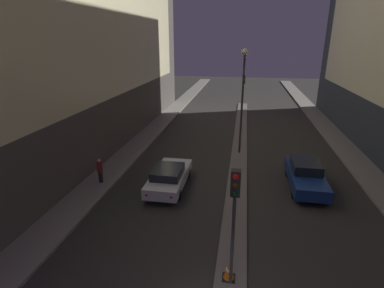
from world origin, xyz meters
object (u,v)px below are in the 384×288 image
(traffic_light_near, at_px, (234,204))
(car_left_lane, at_px, (169,177))
(traffic_cone_near, at_px, (229,271))
(pedestrian_on_left_sidewalk, at_px, (100,170))
(car_right_lane, at_px, (306,175))
(traffic_light_mid, at_px, (243,86))
(street_lamp, at_px, (243,87))

(traffic_light_near, height_order, car_left_lane, traffic_light_near)
(traffic_cone_near, distance_m, car_left_lane, 7.83)
(traffic_cone_near, bearing_deg, pedestrian_on_left_sidewalk, 141.60)
(traffic_cone_near, relative_size, car_right_lane, 0.14)
(pedestrian_on_left_sidewalk, bearing_deg, car_right_lane, 8.20)
(traffic_light_mid, xyz_separation_m, street_lamp, (0.00, -12.46, 1.76))
(car_right_lane, bearing_deg, traffic_light_near, -115.31)
(traffic_cone_near, xyz_separation_m, car_right_lane, (4.09, 8.26, 0.35))
(traffic_cone_near, height_order, pedestrian_on_left_sidewalk, pedestrian_on_left_sidewalk)
(traffic_light_near, relative_size, traffic_cone_near, 6.64)
(car_left_lane, relative_size, car_right_lane, 0.97)
(car_left_lane, bearing_deg, pedestrian_on_left_sidewalk, -176.45)
(car_left_lane, xyz_separation_m, car_right_lane, (8.03, 1.51, 0.06))
(car_right_lane, distance_m, pedestrian_on_left_sidewalk, 12.41)
(street_lamp, bearing_deg, traffic_cone_near, -90.31)
(traffic_light_near, height_order, street_lamp, street_lamp)
(traffic_light_near, xyz_separation_m, traffic_cone_near, (-0.07, 0.22, -2.95))
(street_lamp, distance_m, car_right_lane, 7.72)
(pedestrian_on_left_sidewalk, bearing_deg, traffic_light_mid, 66.69)
(car_left_lane, bearing_deg, traffic_light_mid, 78.02)
(car_right_lane, bearing_deg, street_lamp, 129.07)
(traffic_light_mid, distance_m, street_lamp, 12.59)
(car_right_lane, bearing_deg, traffic_light_mid, 102.98)
(street_lamp, distance_m, pedestrian_on_left_sidewalk, 11.45)
(car_left_lane, relative_size, pedestrian_on_left_sidewalk, 3.07)
(traffic_light_mid, xyz_separation_m, traffic_cone_near, (-0.07, -25.67, -2.95))
(traffic_light_near, distance_m, car_right_lane, 9.74)
(traffic_light_mid, distance_m, car_left_lane, 19.52)
(traffic_light_near, bearing_deg, car_right_lane, 64.69)
(car_left_lane, height_order, pedestrian_on_left_sidewalk, pedestrian_on_left_sidewalk)
(traffic_light_near, xyz_separation_m, street_lamp, (0.00, 13.43, 1.76))
(traffic_light_mid, bearing_deg, traffic_light_near, -90.00)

